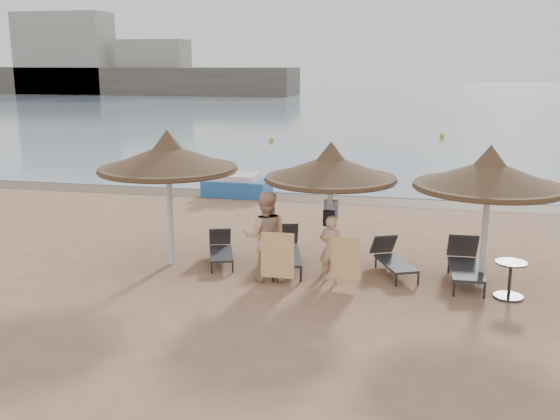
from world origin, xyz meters
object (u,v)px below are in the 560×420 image
(lounger_near_left, at_px, (285,250))
(person_right, at_px, (331,244))
(side_table, at_px, (510,281))
(person_left, at_px, (265,229))
(palapa_left, at_px, (168,158))
(palapa_right, at_px, (489,175))
(lounger_far_left, at_px, (221,249))
(pedal_boat, at_px, (236,184))
(lounger_far_right, at_px, (465,263))
(palapa_center, at_px, (331,168))
(lounger_near_right, at_px, (392,258))

(lounger_near_left, bearing_deg, person_right, -49.44)
(side_table, distance_m, person_left, 5.21)
(lounger_near_left, relative_size, side_table, 2.78)
(palapa_left, xyz_separation_m, palapa_right, (7.11, -0.13, -0.11))
(lounger_far_left, height_order, pedal_boat, pedal_boat)
(palapa_left, distance_m, lounger_near_left, 3.48)
(lounger_far_right, bearing_deg, person_right, -166.83)
(lounger_near_left, xyz_separation_m, side_table, (4.92, -1.02, -0.05))
(person_right, height_order, pedal_boat, person_right)
(lounger_near_left, height_order, person_left, person_left)
(person_left, xyz_separation_m, person_right, (1.43, 0.18, -0.29))
(person_left, bearing_deg, palapa_right, 174.57)
(palapa_center, xyz_separation_m, pedal_boat, (-4.45, 7.55, -1.99))
(lounger_near_right, distance_m, side_table, 2.67)
(lounger_near_left, bearing_deg, palapa_center, -13.15)
(lounger_far_left, height_order, lounger_near_left, lounger_near_left)
(palapa_right, height_order, pedal_boat, palapa_right)
(palapa_left, bearing_deg, pedal_boat, 95.06)
(palapa_right, bearing_deg, lounger_near_left, 173.12)
(palapa_right, bearing_deg, lounger_near_right, 161.69)
(lounger_far_left, xyz_separation_m, lounger_near_left, (1.60, -0.01, 0.09))
(palapa_center, relative_size, pedal_boat, 1.27)
(side_table, bearing_deg, person_right, 177.59)
(palapa_center, bearing_deg, lounger_near_left, -179.21)
(lounger_near_left, height_order, person_right, person_right)
(palapa_right, bearing_deg, side_table, -43.53)
(side_table, height_order, person_right, person_right)
(lounger_far_left, relative_size, person_right, 0.96)
(palapa_right, distance_m, lounger_far_right, 2.13)
(side_table, bearing_deg, lounger_near_right, 155.26)
(palapa_left, distance_m, pedal_boat, 8.29)
(palapa_right, xyz_separation_m, person_left, (-4.64, -0.51, -1.30))
(lounger_far_right, bearing_deg, lounger_near_left, 177.07)
(side_table, xyz_separation_m, pedal_boat, (-8.33, 8.59, 0.04))
(palapa_center, xyz_separation_m, lounger_near_left, (-1.05, -0.01, -1.98))
(lounger_near_left, height_order, lounger_near_right, lounger_near_left)
(lounger_near_right, distance_m, person_right, 1.70)
(palapa_right, relative_size, pedal_boat, 1.31)
(lounger_near_right, height_order, lounger_far_right, lounger_far_right)
(palapa_left, distance_m, lounger_far_left, 2.54)
(pedal_boat, bearing_deg, side_table, -44.08)
(pedal_boat, bearing_deg, lounger_far_left, -74.79)
(lounger_far_left, xyz_separation_m, lounger_near_right, (4.10, 0.09, 0.02))
(lounger_near_left, bearing_deg, palapa_right, -20.82)
(person_left, distance_m, person_right, 1.47)
(palapa_right, relative_size, lounger_far_left, 1.85)
(palapa_right, relative_size, side_table, 4.05)
(lounger_far_left, height_order, person_right, person_right)
(palapa_right, height_order, lounger_far_left, palapa_right)
(lounger_near_right, xyz_separation_m, side_table, (2.43, -1.12, 0.02))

